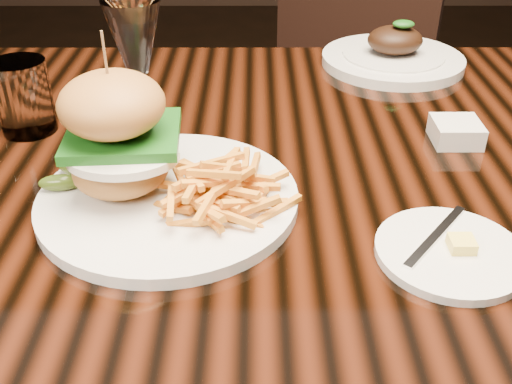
{
  "coord_description": "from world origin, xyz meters",
  "views": [
    {
      "loc": [
        -0.06,
        -0.7,
        1.15
      ],
      "look_at": [
        -0.06,
        -0.18,
        0.81
      ],
      "focal_mm": 42.0,
      "sensor_mm": 36.0,
      "label": 1
    }
  ],
  "objects_px": {
    "dining_table": "(301,207)",
    "far_dish": "(393,56)",
    "chair_far": "(341,69)",
    "wine_glass": "(135,42)",
    "burger_plate": "(155,166)"
  },
  "relations": [
    {
      "from": "wine_glass",
      "to": "far_dish",
      "type": "relative_size",
      "value": 0.78
    },
    {
      "from": "wine_glass",
      "to": "dining_table",
      "type": "bearing_deg",
      "value": -10.41
    },
    {
      "from": "dining_table",
      "to": "far_dish",
      "type": "bearing_deg",
      "value": 62.03
    },
    {
      "from": "burger_plate",
      "to": "wine_glass",
      "type": "height_order",
      "value": "burger_plate"
    },
    {
      "from": "burger_plate",
      "to": "chair_far",
      "type": "xyz_separation_m",
      "value": [
        0.35,
        0.99,
        -0.26
      ]
    },
    {
      "from": "chair_far",
      "to": "wine_glass",
      "type": "bearing_deg",
      "value": -91.52
    },
    {
      "from": "dining_table",
      "to": "burger_plate",
      "type": "height_order",
      "value": "burger_plate"
    },
    {
      "from": "burger_plate",
      "to": "wine_glass",
      "type": "bearing_deg",
      "value": 112.71
    },
    {
      "from": "wine_glass",
      "to": "burger_plate",
      "type": "bearing_deg",
      "value": -75.46
    },
    {
      "from": "dining_table",
      "to": "burger_plate",
      "type": "relative_size",
      "value": 5.21
    },
    {
      "from": "dining_table",
      "to": "chair_far",
      "type": "relative_size",
      "value": 1.68
    },
    {
      "from": "burger_plate",
      "to": "chair_far",
      "type": "height_order",
      "value": "burger_plate"
    },
    {
      "from": "dining_table",
      "to": "chair_far",
      "type": "xyz_separation_m",
      "value": [
        0.18,
        0.88,
        -0.13
      ]
    },
    {
      "from": "dining_table",
      "to": "far_dish",
      "type": "xyz_separation_m",
      "value": [
        0.19,
        0.35,
        0.09
      ]
    },
    {
      "from": "wine_glass",
      "to": "far_dish",
      "type": "height_order",
      "value": "wine_glass"
    }
  ]
}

